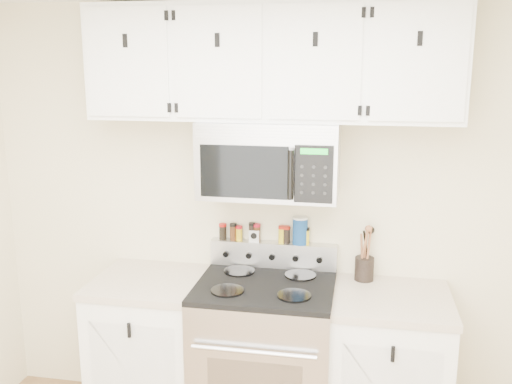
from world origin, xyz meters
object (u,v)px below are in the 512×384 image
at_px(utensil_crock, 364,267).
at_px(salt_canister, 300,230).
at_px(range, 265,359).
at_px(microwave, 270,159).

distance_m(utensil_crock, salt_canister, 0.42).
bearing_deg(range, utensil_crock, 23.29).
bearing_deg(range, microwave, 89.77).
bearing_deg(utensil_crock, microwave, -168.93).
bearing_deg(utensil_crock, range, -156.71).
bearing_deg(microwave, salt_canister, 44.43).
xyz_separation_m(range, microwave, (0.00, 0.13, 1.14)).
bearing_deg(microwave, range, -90.23).
relative_size(range, salt_canister, 6.65).
distance_m(range, microwave, 1.15).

